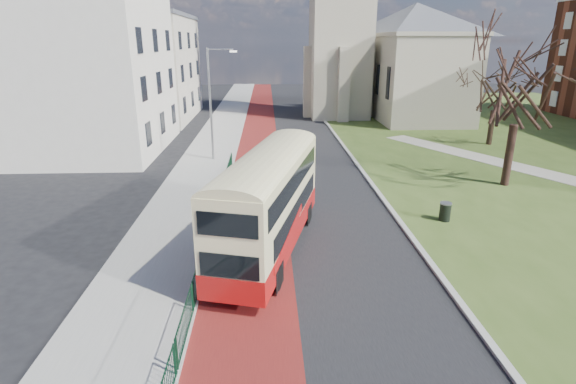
{
  "coord_description": "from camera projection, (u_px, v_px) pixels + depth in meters",
  "views": [
    {
      "loc": [
        -0.43,
        -15.13,
        8.59
      ],
      "look_at": [
        0.5,
        4.35,
        2.0
      ],
      "focal_mm": 28.0,
      "sensor_mm": 36.0,
      "label": 1
    }
  ],
  "objects": [
    {
      "name": "ground",
      "position": [
        280.0,
        278.0,
        17.08
      ],
      "size": [
        160.0,
        160.0,
        0.0
      ],
      "primitive_type": "plane",
      "color": "black",
      "rests_on": "ground"
    },
    {
      "name": "grass_green",
      "position": [
        570.0,
        144.0,
        39.07
      ],
      "size": [
        40.0,
        80.0,
        0.04
      ],
      "primitive_type": "cube",
      "color": "#364D1B",
      "rests_on": "ground"
    },
    {
      "name": "winter_tree_far",
      "position": [
        498.0,
        83.0,
        37.31
      ],
      "size": [
        6.24,
        6.24,
        7.57
      ],
      "rotation": [
        0.0,
        0.0,
        -0.25
      ],
      "color": "#302118",
      "rests_on": "grass_green"
    },
    {
      "name": "road_carriageway",
      "position": [
        291.0,
        153.0,
        36.08
      ],
      "size": [
        9.0,
        120.0,
        0.01
      ],
      "primitive_type": "cube",
      "color": "black",
      "rests_on": "ground"
    },
    {
      "name": "pavement_west",
      "position": [
        210.0,
        153.0,
        35.77
      ],
      "size": [
        4.0,
        120.0,
        0.12
      ],
      "primitive_type": "cube",
      "color": "gray",
      "rests_on": "ground"
    },
    {
      "name": "kerb_east",
      "position": [
        344.0,
        146.0,
        38.16
      ],
      "size": [
        0.25,
        80.0,
        0.13
      ],
      "primitive_type": "cube",
      "color": "#999993",
      "rests_on": "ground"
    },
    {
      "name": "litter_bin",
      "position": [
        445.0,
        212.0,
        22.33
      ],
      "size": [
        0.7,
        0.7,
        0.94
      ],
      "rotation": [
        0.0,
        0.0,
        0.2
      ],
      "color": "black",
      "rests_on": "grass_green"
    },
    {
      "name": "street_block_near",
      "position": [
        93.0,
        69.0,
        35.19
      ],
      "size": [
        10.3,
        14.3,
        13.0
      ],
      "color": "beige",
      "rests_on": "ground"
    },
    {
      "name": "streetlamp",
      "position": [
        212.0,
        99.0,
        32.45
      ],
      "size": [
        2.13,
        0.18,
        8.0
      ],
      "color": "gray",
      "rests_on": "pavement_west"
    },
    {
      "name": "kerb_west",
      "position": [
        235.0,
        153.0,
        35.85
      ],
      "size": [
        0.25,
        120.0,
        0.13
      ],
      "primitive_type": "cube",
      "color": "#999993",
      "rests_on": "ground"
    },
    {
      "name": "pedestrian_railing",
      "position": [
        213.0,
        225.0,
        20.56
      ],
      "size": [
        0.07,
        24.0,
        1.12
      ],
      "color": "#0B341F",
      "rests_on": "ground"
    },
    {
      "name": "bus_lane",
      "position": [
        258.0,
        153.0,
        35.95
      ],
      "size": [
        3.4,
        120.0,
        0.01
      ],
      "primitive_type": "cube",
      "color": "#591414",
      "rests_on": "ground"
    },
    {
      "name": "bus",
      "position": [
        269.0,
        198.0,
        18.6
      ],
      "size": [
        4.84,
        10.29,
        4.19
      ],
      "rotation": [
        0.0,
        0.0,
        -0.26
      ],
      "color": "#A60F0F",
      "rests_on": "ground"
    },
    {
      "name": "winter_tree_near",
      "position": [
        522.0,
        74.0,
        25.91
      ],
      "size": [
        8.29,
        8.29,
        9.73
      ],
      "rotation": [
        0.0,
        0.0,
        -0.31
      ],
      "color": "black",
      "rests_on": "grass_green"
    },
    {
      "name": "street_block_far",
      "position": [
        146.0,
        67.0,
        50.57
      ],
      "size": [
        10.3,
        16.3,
        11.5
      ],
      "color": "#BEB3A1",
      "rests_on": "ground"
    }
  ]
}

